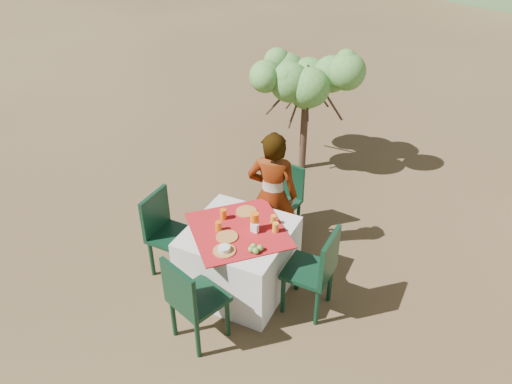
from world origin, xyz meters
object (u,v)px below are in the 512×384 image
at_px(shrub_tree, 311,86).
at_px(juice_pitcher, 255,222).
at_px(chair_far, 284,197).
at_px(table, 239,258).
at_px(person, 272,195).
at_px(chair_near, 191,299).
at_px(chair_left, 166,230).
at_px(chair_right, 316,269).

relative_size(shrub_tree, juice_pitcher, 8.14).
xyz_separation_m(chair_far, juice_pitcher, (0.12, -1.05, 0.36)).
xyz_separation_m(table, person, (0.06, 0.71, 0.40)).
bearing_deg(table, chair_far, 88.53).
relative_size(chair_far, shrub_tree, 0.55).
distance_m(chair_near, shrub_tree, 3.69).
relative_size(chair_far, chair_left, 0.93).
bearing_deg(juice_pitcher, chair_near, -101.49).
distance_m(person, juice_pitcher, 0.65).
bearing_deg(table, shrub_tree, 95.72).
bearing_deg(chair_near, chair_far, -72.85).
bearing_deg(chair_left, juice_pitcher, -79.41).
xyz_separation_m(chair_left, chair_right, (1.70, 0.12, 0.01)).
xyz_separation_m(chair_near, shrub_tree, (-0.23, 3.61, 0.75)).
xyz_separation_m(chair_right, person, (-0.79, 0.69, 0.23)).
height_order(chair_right, person, person).
bearing_deg(chair_left, shrub_tree, -10.52).
relative_size(chair_far, person, 0.58).
bearing_deg(juice_pitcher, chair_right, -4.27).
relative_size(table, chair_near, 1.32).
bearing_deg(table, chair_right, 1.45).
height_order(table, juice_pitcher, juice_pitcher).
bearing_deg(shrub_tree, chair_near, -86.29).
distance_m(chair_far, shrub_tree, 1.83).
relative_size(table, juice_pitcher, 6.46).
xyz_separation_m(chair_far, shrub_tree, (-0.30, 1.62, 0.79)).
distance_m(chair_left, juice_pitcher, 1.06).
relative_size(chair_left, juice_pitcher, 4.83).
relative_size(chair_near, chair_right, 1.00).
bearing_deg(chair_far, shrub_tree, 108.35).
distance_m(chair_right, person, 1.07).
bearing_deg(person, chair_right, 124.81).
bearing_deg(shrub_tree, person, -80.59).
bearing_deg(table, juice_pitcher, 26.47).
bearing_deg(chair_right, chair_near, -44.21).
bearing_deg(chair_far, chair_near, -84.30).
xyz_separation_m(chair_far, chair_right, (0.82, -1.10, 0.05)).
distance_m(table, chair_far, 1.13).
bearing_deg(shrub_tree, juice_pitcher, -80.97).
xyz_separation_m(table, chair_right, (0.85, 0.02, 0.17)).
height_order(chair_right, juice_pitcher, chair_right).
bearing_deg(chair_far, chair_left, -117.99).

